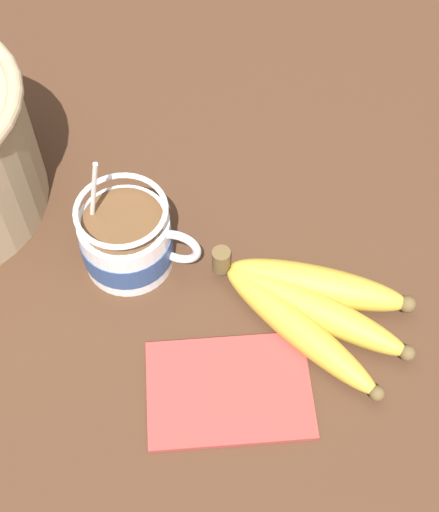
# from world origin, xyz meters

# --- Properties ---
(table) EXTENTS (1.31, 1.31, 0.04)m
(table) POSITION_xyz_m (0.00, 0.00, 0.02)
(table) COLOR #422819
(table) RESTS_ON ground
(coffee_mug) EXTENTS (0.13, 0.10, 0.16)m
(coffee_mug) POSITION_xyz_m (-0.09, -0.02, 0.08)
(coffee_mug) COLOR silver
(coffee_mug) RESTS_ON table
(banana_bunch) EXTENTS (0.22, 0.14, 0.04)m
(banana_bunch) POSITION_xyz_m (0.12, -0.04, 0.06)
(banana_bunch) COLOR brown
(banana_bunch) RESTS_ON table
(napkin) EXTENTS (0.19, 0.16, 0.01)m
(napkin) POSITION_xyz_m (0.06, -0.14, 0.04)
(napkin) COLOR #A33833
(napkin) RESTS_ON table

